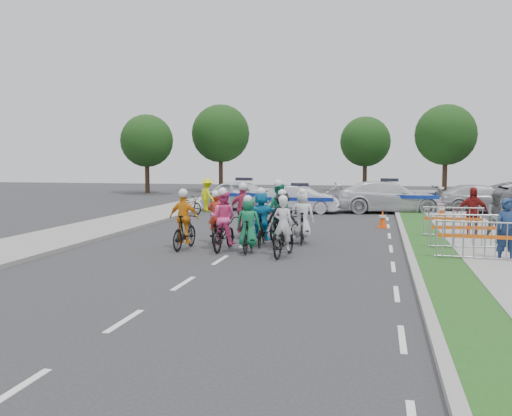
% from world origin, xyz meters
% --- Properties ---
extents(ground, '(90.00, 90.00, 0.00)m').
position_xyz_m(ground, '(0.00, 0.00, 0.00)').
color(ground, '#28282B').
rests_on(ground, ground).
extents(curb_right, '(0.20, 60.00, 0.12)m').
position_xyz_m(curb_right, '(5.10, 5.00, 0.06)').
color(curb_right, gray).
rests_on(curb_right, ground).
extents(grass_strip, '(1.20, 60.00, 0.11)m').
position_xyz_m(grass_strip, '(5.80, 5.00, 0.06)').
color(grass_strip, '#164014').
rests_on(grass_strip, ground).
extents(sidewalk_right, '(2.40, 60.00, 0.13)m').
position_xyz_m(sidewalk_right, '(7.60, 5.00, 0.07)').
color(sidewalk_right, gray).
rests_on(sidewalk_right, ground).
extents(sidewalk_left, '(3.00, 60.00, 0.13)m').
position_xyz_m(sidewalk_left, '(-6.50, 5.00, 0.07)').
color(sidewalk_left, gray).
rests_on(sidewalk_left, ground).
extents(rider_0, '(0.84, 1.78, 1.75)m').
position_xyz_m(rider_0, '(1.58, 0.99, 0.58)').
color(rider_0, black).
rests_on(rider_0, ground).
extents(rider_1, '(0.74, 1.64, 1.71)m').
position_xyz_m(rider_1, '(0.46, 1.45, 0.67)').
color(rider_1, black).
rests_on(rider_1, ground).
extents(rider_2, '(0.82, 1.90, 1.91)m').
position_xyz_m(rider_2, '(-0.37, 1.66, 0.71)').
color(rider_2, black).
rests_on(rider_2, ground).
extents(rider_3, '(0.96, 1.80, 1.86)m').
position_xyz_m(rider_3, '(-1.60, 1.62, 0.72)').
color(rider_3, black).
rests_on(rider_3, ground).
extents(rider_4, '(1.09, 1.86, 1.82)m').
position_xyz_m(rider_4, '(1.26, 2.73, 0.71)').
color(rider_4, black).
rests_on(rider_4, ground).
extents(rider_5, '(1.51, 1.81, 1.86)m').
position_xyz_m(rider_5, '(0.56, 2.84, 0.78)').
color(rider_5, black).
rests_on(rider_5, ground).
extents(rider_6, '(0.78, 1.76, 1.74)m').
position_xyz_m(rider_6, '(-0.99, 3.07, 0.58)').
color(rider_6, black).
rests_on(rider_6, ground).
extents(rider_7, '(0.79, 1.75, 1.81)m').
position_xyz_m(rider_7, '(1.76, 3.67, 0.70)').
color(rider_7, black).
rests_on(rider_7, ground).
extents(rider_8, '(0.92, 2.07, 2.06)m').
position_xyz_m(rider_8, '(0.83, 4.46, 0.76)').
color(rider_8, black).
rests_on(rider_8, ground).
extents(rider_9, '(1.03, 1.91, 1.94)m').
position_xyz_m(rider_9, '(-0.44, 4.57, 0.74)').
color(rider_9, black).
rests_on(rider_9, ground).
extents(police_car_0, '(4.93, 2.63, 1.60)m').
position_xyz_m(police_car_0, '(-2.93, 15.10, 0.80)').
color(police_car_0, silver).
rests_on(police_car_0, ground).
extents(police_car_1, '(4.23, 1.68, 1.37)m').
position_xyz_m(police_car_1, '(0.23, 14.24, 0.68)').
color(police_car_1, silver).
rests_on(police_car_1, ground).
extents(police_car_2, '(5.75, 2.81, 1.61)m').
position_xyz_m(police_car_2, '(4.72, 15.13, 0.81)').
color(police_car_2, silver).
rests_on(police_car_2, ground).
extents(civilian_sedan, '(5.08, 2.47, 1.42)m').
position_xyz_m(civilian_sedan, '(9.45, 16.25, 0.71)').
color(civilian_sedan, '#B1B1B6').
rests_on(civilian_sedan, ground).
extents(spectator_0, '(0.63, 0.42, 1.74)m').
position_xyz_m(spectator_0, '(7.54, 1.13, 0.87)').
color(spectator_0, navy).
rests_on(spectator_0, ground).
extents(spectator_1, '(0.81, 0.63, 1.67)m').
position_xyz_m(spectator_1, '(8.11, 5.50, 0.83)').
color(spectator_1, '#56575B').
rests_on(spectator_1, ground).
extents(spectator_2, '(1.12, 0.63, 1.80)m').
position_xyz_m(spectator_2, '(7.38, 5.92, 0.90)').
color(spectator_2, maroon).
rests_on(spectator_2, ground).
extents(marshal_hiviz, '(1.26, 1.24, 1.74)m').
position_xyz_m(marshal_hiviz, '(-4.59, 13.73, 0.87)').
color(marshal_hiviz, '#DFEE0C').
rests_on(marshal_hiviz, ground).
extents(barrier_0, '(2.04, 0.71, 1.12)m').
position_xyz_m(barrier_0, '(6.70, 1.02, 0.56)').
color(barrier_0, '#A5A8AD').
rests_on(barrier_0, ground).
extents(barrier_1, '(2.04, 0.69, 1.12)m').
position_xyz_m(barrier_1, '(6.70, 2.99, 0.56)').
color(barrier_1, '#A5A8AD').
rests_on(barrier_1, ground).
extents(barrier_2, '(2.01, 0.53, 1.12)m').
position_xyz_m(barrier_2, '(6.70, 5.56, 0.56)').
color(barrier_2, '#A5A8AD').
rests_on(barrier_2, ground).
extents(cone_0, '(0.40, 0.40, 0.70)m').
position_xyz_m(cone_0, '(4.36, 8.48, 0.34)').
color(cone_0, '#F24C0C').
rests_on(cone_0, ground).
extents(cone_1, '(0.40, 0.40, 0.70)m').
position_xyz_m(cone_1, '(7.06, 12.56, 0.34)').
color(cone_1, '#F24C0C').
rests_on(cone_1, ground).
extents(parked_bike, '(1.79, 1.56, 0.93)m').
position_xyz_m(parked_bike, '(-5.06, 12.41, 0.47)').
color(parked_bike, black).
rests_on(parked_bike, ground).
extents(tree_0, '(4.20, 4.20, 6.30)m').
position_xyz_m(tree_0, '(-14.00, 28.00, 4.19)').
color(tree_0, '#382619').
rests_on(tree_0, ground).
extents(tree_1, '(4.55, 4.55, 6.82)m').
position_xyz_m(tree_1, '(9.00, 30.00, 4.54)').
color(tree_1, '#382619').
rests_on(tree_1, ground).
extents(tree_3, '(4.90, 4.90, 7.35)m').
position_xyz_m(tree_3, '(-9.00, 32.00, 4.89)').
color(tree_3, '#382619').
rests_on(tree_3, ground).
extents(tree_4, '(4.20, 4.20, 6.30)m').
position_xyz_m(tree_4, '(3.00, 34.00, 4.19)').
color(tree_4, '#382619').
rests_on(tree_4, ground).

